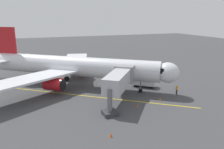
# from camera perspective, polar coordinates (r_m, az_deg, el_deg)

# --- Properties ---
(ground_plane) EXTENTS (220.00, 220.00, 0.00)m
(ground_plane) POSITION_cam_1_polar(r_m,az_deg,el_deg) (47.91, -10.32, -2.19)
(ground_plane) COLOR #424244
(apron_lead_in_line) EXTENTS (31.61, 24.89, 0.01)m
(apron_lead_in_line) POSITION_cam_1_polar(r_m,az_deg,el_deg) (40.36, -7.83, -5.30)
(apron_lead_in_line) COLOR yellow
(apron_lead_in_line) RESTS_ON ground
(airplane) EXTENTS (34.26, 31.81, 11.50)m
(airplane) POSITION_cam_1_polar(r_m,az_deg,el_deg) (45.02, -10.15, 2.00)
(airplane) COLOR silver
(airplane) RESTS_ON ground
(jet_bridge) EXTENTS (8.70, 10.17, 5.40)m
(jet_bridge) POSITION_cam_1_polar(r_m,az_deg,el_deg) (36.26, 2.09, -1.24)
(jet_bridge) COLOR #B7B7BC
(jet_bridge) RESTS_ON ground
(ground_crew_marshaller) EXTENTS (0.46, 0.36, 1.71)m
(ground_crew_marshaller) POSITION_cam_1_polar(r_m,az_deg,el_deg) (41.87, 16.17, -3.74)
(ground_crew_marshaller) COLOR #23232D
(ground_crew_marshaller) RESTS_ON ground
(box_truck_near_nose) EXTENTS (4.71, 4.55, 2.62)m
(box_truck_near_nose) POSITION_cam_1_polar(r_m,az_deg,el_deg) (55.85, 1.66, 1.93)
(box_truck_near_nose) COLOR #9E9EA3
(box_truck_near_nose) RESTS_ON ground
(box_truck_portside) EXTENTS (4.67, 4.59, 2.62)m
(box_truck_portside) POSITION_cam_1_polar(r_m,az_deg,el_deg) (44.97, 8.07, -1.36)
(box_truck_portside) COLOR white
(box_truck_portside) RESTS_ON ground
(safety_cone_nose_left) EXTENTS (0.32, 0.32, 0.55)m
(safety_cone_nose_left) POSITION_cam_1_polar(r_m,az_deg,el_deg) (26.99, -0.29, -15.13)
(safety_cone_nose_left) COLOR #F2590F
(safety_cone_nose_left) RESTS_ON ground
(safety_cone_nose_right) EXTENTS (0.32, 0.32, 0.55)m
(safety_cone_nose_right) POSITION_cam_1_polar(r_m,az_deg,el_deg) (35.13, 6.51, -7.88)
(safety_cone_nose_right) COLOR #F2590F
(safety_cone_nose_right) RESTS_ON ground
(safety_cone_wing_port) EXTENTS (0.32, 0.32, 0.55)m
(safety_cone_wing_port) POSITION_cam_1_polar(r_m,az_deg,el_deg) (38.58, 12.14, -6.03)
(safety_cone_wing_port) COLOR #F2590F
(safety_cone_wing_port) RESTS_ON ground
(safety_cone_wing_starboard) EXTENTS (0.32, 0.32, 0.55)m
(safety_cone_wing_starboard) POSITION_cam_1_polar(r_m,az_deg,el_deg) (53.35, 5.07, 0.04)
(safety_cone_wing_starboard) COLOR #F2590F
(safety_cone_wing_starboard) RESTS_ON ground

